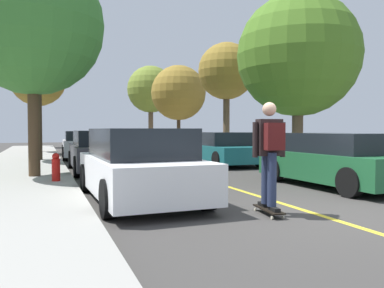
{
  "coord_description": "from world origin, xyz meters",
  "views": [
    {
      "loc": [
        -4.28,
        -5.35,
        1.42
      ],
      "look_at": [
        -0.22,
        5.32,
        1.0
      ],
      "focal_mm": 36.79,
      "sensor_mm": 36.0,
      "label": 1
    }
  ],
  "objects_px": {
    "street_tree_left_near": "(36,29)",
    "skateboarder": "(270,148)",
    "parked_car_left_far": "(82,145)",
    "street_tree_left_farthest": "(39,88)",
    "parked_car_left_near": "(100,151)",
    "street_tree_left_far": "(38,79)",
    "street_tree_right_near": "(226,72)",
    "skateboard": "(269,209)",
    "street_tree_right_far": "(179,93)",
    "fire_hydrant": "(56,167)",
    "parked_car_right_nearest": "(335,160)",
    "parked_car_left_nearest": "(139,165)",
    "street_tree_left_nearest": "(32,24)",
    "parked_car_right_near": "(221,149)",
    "street_tree_right_farthest": "(151,90)",
    "street_tree_right_nearest": "(298,56)"
  },
  "relations": [
    {
      "from": "street_tree_left_nearest",
      "to": "skateboarder",
      "type": "bearing_deg",
      "value": -58.21
    },
    {
      "from": "street_tree_left_farthest",
      "to": "parked_car_left_far",
      "type": "bearing_deg",
      "value": -81.2
    },
    {
      "from": "parked_car_left_nearest",
      "to": "skateboarder",
      "type": "relative_size",
      "value": 2.43
    },
    {
      "from": "parked_car_left_near",
      "to": "street_tree_left_far",
      "type": "xyz_separation_m",
      "value": [
        -2.02,
        10.93,
        3.66
      ]
    },
    {
      "from": "parked_car_left_nearest",
      "to": "fire_hydrant",
      "type": "relative_size",
      "value": 6.13
    },
    {
      "from": "street_tree_left_nearest",
      "to": "street_tree_right_nearest",
      "type": "bearing_deg",
      "value": 3.45
    },
    {
      "from": "street_tree_left_farthest",
      "to": "fire_hydrant",
      "type": "xyz_separation_m",
      "value": [
        0.52,
        -22.55,
        -4.15
      ]
    },
    {
      "from": "street_tree_right_nearest",
      "to": "parked_car_left_nearest",
      "type": "bearing_deg",
      "value": -147.55
    },
    {
      "from": "skateboard",
      "to": "street_tree_left_nearest",
      "type": "bearing_deg",
      "value": 121.96
    },
    {
      "from": "street_tree_left_farthest",
      "to": "street_tree_right_nearest",
      "type": "relative_size",
      "value": 0.96
    },
    {
      "from": "fire_hydrant",
      "to": "parked_car_left_far",
      "type": "bearing_deg",
      "value": 81.02
    },
    {
      "from": "parked_car_left_far",
      "to": "street_tree_left_nearest",
      "type": "relative_size",
      "value": 0.68
    },
    {
      "from": "street_tree_left_far",
      "to": "street_tree_left_farthest",
      "type": "relative_size",
      "value": 0.97
    },
    {
      "from": "street_tree_right_farthest",
      "to": "fire_hydrant",
      "type": "relative_size",
      "value": 9.69
    },
    {
      "from": "street_tree_right_near",
      "to": "skateboarder",
      "type": "distance_m",
      "value": 14.03
    },
    {
      "from": "parked_car_left_near",
      "to": "skateboard",
      "type": "relative_size",
      "value": 5.05
    },
    {
      "from": "parked_car_right_nearest",
      "to": "skateboarder",
      "type": "distance_m",
      "value": 3.97
    },
    {
      "from": "parked_car_left_far",
      "to": "fire_hydrant",
      "type": "distance_m",
      "value": 9.61
    },
    {
      "from": "street_tree_right_near",
      "to": "skateboard",
      "type": "bearing_deg",
      "value": -112.8
    },
    {
      "from": "street_tree_left_near",
      "to": "street_tree_left_farthest",
      "type": "bearing_deg",
      "value": 90.0
    },
    {
      "from": "parked_car_right_near",
      "to": "fire_hydrant",
      "type": "bearing_deg",
      "value": -147.12
    },
    {
      "from": "street_tree_left_nearest",
      "to": "street_tree_right_far",
      "type": "distance_m",
      "value": 16.75
    },
    {
      "from": "skateboarder",
      "to": "parked_car_right_nearest",
      "type": "bearing_deg",
      "value": 34.19
    },
    {
      "from": "parked_car_right_near",
      "to": "street_tree_left_farthest",
      "type": "height_order",
      "value": "street_tree_left_farthest"
    },
    {
      "from": "parked_car_right_near",
      "to": "street_tree_right_farthest",
      "type": "bearing_deg",
      "value": 83.85
    },
    {
      "from": "street_tree_left_farthest",
      "to": "fire_hydrant",
      "type": "bearing_deg",
      "value": -88.68
    },
    {
      "from": "parked_car_left_nearest",
      "to": "parked_car_right_near",
      "type": "bearing_deg",
      "value": 53.67
    },
    {
      "from": "parked_car_left_far",
      "to": "skateboard",
      "type": "relative_size",
      "value": 4.78
    },
    {
      "from": "parked_car_left_nearest",
      "to": "parked_car_right_near",
      "type": "height_order",
      "value": "parked_car_left_nearest"
    },
    {
      "from": "parked_car_left_nearest",
      "to": "street_tree_left_farthest",
      "type": "xyz_separation_m",
      "value": [
        -2.02,
        25.13,
        3.93
      ]
    },
    {
      "from": "parked_car_right_nearest",
      "to": "street_tree_left_far",
      "type": "height_order",
      "value": "street_tree_left_far"
    },
    {
      "from": "parked_car_left_far",
      "to": "street_tree_left_farthest",
      "type": "distance_m",
      "value": 13.8
    },
    {
      "from": "parked_car_right_nearest",
      "to": "parked_car_left_nearest",
      "type": "bearing_deg",
      "value": -178.94
    },
    {
      "from": "street_tree_left_near",
      "to": "skateboarder",
      "type": "height_order",
      "value": "street_tree_left_near"
    },
    {
      "from": "street_tree_left_farthest",
      "to": "street_tree_right_nearest",
      "type": "bearing_deg",
      "value": -66.45
    },
    {
      "from": "street_tree_right_farthest",
      "to": "skateboard",
      "type": "xyz_separation_m",
      "value": [
        -5.28,
        -27.61,
        -4.78
      ]
    },
    {
      "from": "street_tree_right_far",
      "to": "skateboard",
      "type": "distance_m",
      "value": 21.14
    },
    {
      "from": "parked_car_left_far",
      "to": "street_tree_left_nearest",
      "type": "xyz_separation_m",
      "value": [
        -2.02,
        -8.17,
        3.6
      ]
    },
    {
      "from": "street_tree_left_nearest",
      "to": "street_tree_right_farthest",
      "type": "height_order",
      "value": "street_tree_right_farthest"
    },
    {
      "from": "street_tree_right_near",
      "to": "street_tree_left_farthest",
      "type": "bearing_deg",
      "value": 121.57
    },
    {
      "from": "parked_car_right_nearest",
      "to": "street_tree_left_near",
      "type": "relative_size",
      "value": 0.53
    },
    {
      "from": "street_tree_left_near",
      "to": "fire_hydrant",
      "type": "relative_size",
      "value": 11.19
    },
    {
      "from": "street_tree_left_far",
      "to": "skateboard",
      "type": "xyz_separation_m",
      "value": [
        3.74,
        -18.79,
        -4.25
      ]
    },
    {
      "from": "street_tree_right_far",
      "to": "skateboarder",
      "type": "distance_m",
      "value": 21.01
    },
    {
      "from": "parked_car_right_near",
      "to": "street_tree_right_farthest",
      "type": "distance_m",
      "value": 19.34
    },
    {
      "from": "parked_car_left_far",
      "to": "street_tree_left_near",
      "type": "xyz_separation_m",
      "value": [
        -2.02,
        -1.98,
        4.93
      ]
    },
    {
      "from": "street_tree_left_far",
      "to": "street_tree_right_farthest",
      "type": "relative_size",
      "value": 0.85
    },
    {
      "from": "street_tree_right_near",
      "to": "skateboarder",
      "type": "height_order",
      "value": "street_tree_right_near"
    },
    {
      "from": "fire_hydrant",
      "to": "street_tree_right_nearest",
      "type": "bearing_deg",
      "value": 12.4
    },
    {
      "from": "parked_car_left_near",
      "to": "street_tree_right_far",
      "type": "height_order",
      "value": "street_tree_right_far"
    }
  ]
}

